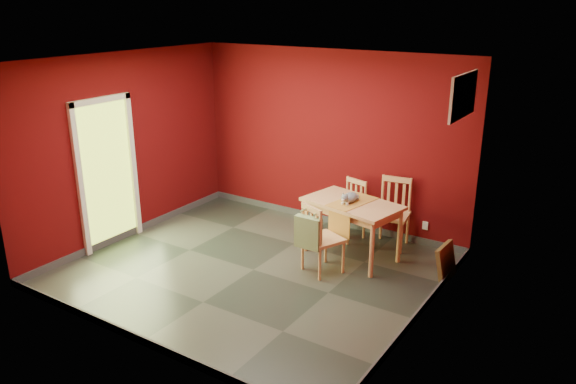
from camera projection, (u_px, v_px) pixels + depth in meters
The scene contains 13 objects.
ground at pixel (254, 270), 7.38m from camera, with size 4.50×4.50×0.00m, color #2D342D.
room_shell at pixel (253, 266), 7.36m from camera, with size 4.50×4.50×4.50m.
doorway at pixel (107, 169), 7.84m from camera, with size 0.06×1.01×2.13m.
window at pixel (463, 96), 6.27m from camera, with size 0.05×0.90×0.50m.
outlet_plate at pixel (425, 226), 8.04m from camera, with size 0.08×0.01×0.12m, color silver.
dining_table at pixel (352, 209), 7.55m from camera, with size 1.40×0.98×0.80m.
table_runner at pixel (348, 209), 7.44m from camera, with size 0.49×0.80×0.37m.
chair_far_left at pixel (349, 209), 8.26m from camera, with size 0.51×0.51×0.88m.
chair_far_right at pixel (393, 212), 7.98m from camera, with size 0.53×0.53×0.99m.
chair_near at pixel (320, 238), 7.17m from camera, with size 0.58×0.58×0.94m.
tote_bag at pixel (308, 233), 6.99m from camera, with size 0.35×0.20×0.48m.
cat at pixel (350, 196), 7.49m from camera, with size 0.19×0.36×0.18m, color slate, non-canonical shape.
picture_frame at pixel (446, 262), 7.07m from camera, with size 0.17×0.46×0.46m.
Camera 1 is at (4.00, -5.33, 3.36)m, focal length 35.00 mm.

